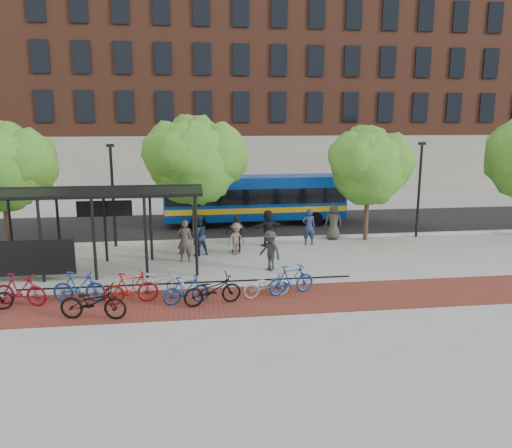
{
  "coord_description": "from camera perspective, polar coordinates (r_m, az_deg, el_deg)",
  "views": [
    {
      "loc": [
        -3.18,
        -21.58,
        6.25
      ],
      "look_at": [
        -0.25,
        0.52,
        1.6
      ],
      "focal_mm": 35.0,
      "sensor_mm": 36.0,
      "label": 1
    }
  ],
  "objects": [
    {
      "name": "building_tower",
      "position": [
        63.51,
        -20.27,
        19.0
      ],
      "size": [
        22.0,
        22.0,
        30.0
      ],
      "primitive_type": "cube",
      "color": "#7A664C",
      "rests_on": "ground"
    },
    {
      "name": "pedestrian_1",
      "position": [
        22.58,
        -8.15,
        -1.88
      ],
      "size": [
        0.73,
        0.51,
        1.93
      ],
      "primitive_type": "imported",
      "rotation": [
        0.0,
        0.0,
        3.07
      ],
      "color": "#3F3532",
      "rests_on": "ground"
    },
    {
      "name": "bike_6",
      "position": [
        18.63,
        -11.17,
        -6.31
      ],
      "size": [
        2.17,
        1.33,
        1.08
      ],
      "primitive_type": "imported",
      "rotation": [
        0.0,
        0.0,
        1.25
      ],
      "color": "#BDBDC0",
      "rests_on": "ground"
    },
    {
      "name": "pedestrian_9",
      "position": [
        21.05,
        1.61,
        -3.07
      ],
      "size": [
        1.18,
        1.27,
        1.72
      ],
      "primitive_type": "imported",
      "rotation": [
        0.0,
        0.0,
        5.36
      ],
      "color": "#282828",
      "rests_on": "ground"
    },
    {
      "name": "lamp_post_right",
      "position": [
        28.19,
        18.16,
        4.05
      ],
      "size": [
        0.35,
        0.2,
        5.12
      ],
      "color": "black",
      "rests_on": "ground"
    },
    {
      "name": "bike_7",
      "position": [
        17.57,
        -7.98,
        -7.47
      ],
      "size": [
        1.7,
        0.82,
        0.98
      ],
      "primitive_type": "imported",
      "rotation": [
        0.0,
        0.0,
        1.8
      ],
      "color": "navy",
      "rests_on": "ground"
    },
    {
      "name": "pedestrian_2",
      "position": [
        23.51,
        -6.6,
        -1.32
      ],
      "size": [
        1.15,
        1.06,
        1.9
      ],
      "primitive_type": "imported",
      "rotation": [
        0.0,
        0.0,
        3.6
      ],
      "color": "#1B293F",
      "rests_on": "ground"
    },
    {
      "name": "bike_8",
      "position": [
        17.36,
        -4.99,
        -7.49
      ],
      "size": [
        2.14,
        1.17,
        1.07
      ],
      "primitive_type": "imported",
      "rotation": [
        0.0,
        0.0,
        1.81
      ],
      "color": "black",
      "rests_on": "ground"
    },
    {
      "name": "brick_strip",
      "position": [
        17.76,
        -3.3,
        -8.83
      ],
      "size": [
        24.0,
        3.0,
        0.01
      ],
      "primitive_type": "cube",
      "color": "maroon",
      "rests_on": "ground"
    },
    {
      "name": "bike_3",
      "position": [
        18.61,
        -19.56,
        -6.76
      ],
      "size": [
        1.87,
        0.72,
        1.1
      ],
      "primitive_type": "imported",
      "rotation": [
        0.0,
        0.0,
        1.46
      ],
      "color": "navy",
      "rests_on": "ground"
    },
    {
      "name": "asphalt_street",
      "position": [
        30.4,
        -1.38,
        -0.08
      ],
      "size": [
        160.0,
        8.0,
        0.01
      ],
      "primitive_type": "cube",
      "color": "black",
      "rests_on": "ground"
    },
    {
      "name": "bike_1",
      "position": [
        18.99,
        -25.34,
        -6.8
      ],
      "size": [
        1.97,
        1.02,
        1.14
      ],
      "primitive_type": "imported",
      "rotation": [
        0.0,
        0.0,
        1.31
      ],
      "color": "maroon",
      "rests_on": "ground"
    },
    {
      "name": "building_brick",
      "position": [
        49.52,
        8.23,
        16.0
      ],
      "size": [
        55.0,
        14.0,
        20.0
      ],
      "primitive_type": "cube",
      "color": "brown",
      "rests_on": "ground"
    },
    {
      "name": "pedestrian_6",
      "position": [
        26.82,
        8.84,
        0.25
      ],
      "size": [
        0.97,
        0.67,
        1.91
      ],
      "primitive_type": "imported",
      "rotation": [
        0.0,
        0.0,
        3.07
      ],
      "color": "#3C3630",
      "rests_on": "ground"
    },
    {
      "name": "pedestrian_7",
      "position": [
        25.54,
        6.05,
        -0.3
      ],
      "size": [
        0.68,
        0.45,
        1.87
      ],
      "primitive_type": "imported",
      "rotation": [
        0.0,
        0.0,
        3.14
      ],
      "color": "#1F2C49",
      "rests_on": "ground"
    },
    {
      "name": "ground",
      "position": [
        22.69,
        0.8,
        -4.21
      ],
      "size": [
        160.0,
        160.0,
        0.0
      ],
      "primitive_type": "plane",
      "color": "#9E9E99",
      "rests_on": "ground"
    },
    {
      "name": "bus_shelter",
      "position": [
        21.92,
        -20.54,
        2.5
      ],
      "size": [
        10.6,
        3.07,
        3.6
      ],
      "color": "black",
      "rests_on": "ground"
    },
    {
      "name": "bike_11",
      "position": [
        18.37,
        4.05,
        -6.34
      ],
      "size": [
        1.89,
        1.02,
        1.09
      ],
      "primitive_type": "imported",
      "rotation": [
        0.0,
        0.0,
        1.87
      ],
      "color": "navy",
      "rests_on": "ground"
    },
    {
      "name": "tree_a",
      "position": [
        26.49,
        -26.93,
        6.16
      ],
      "size": [
        4.9,
        4.0,
        6.18
      ],
      "color": "#382619",
      "rests_on": "ground"
    },
    {
      "name": "pedestrian_3",
      "position": [
        23.54,
        -2.27,
        -1.71
      ],
      "size": [
        1.14,
        1.02,
        1.53
      ],
      "primitive_type": "imported",
      "rotation": [
        0.0,
        0.0,
        0.59
      ],
      "color": "brown",
      "rests_on": "ground"
    },
    {
      "name": "pedestrian_5",
      "position": [
        25.18,
        1.37,
        -0.45
      ],
      "size": [
        1.79,
        1.08,
        1.84
      ],
      "primitive_type": "imported",
      "rotation": [
        0.0,
        0.0,
        3.48
      ],
      "color": "black",
      "rests_on": "ground"
    },
    {
      "name": "bus",
      "position": [
        30.3,
        -0.15,
        3.12
      ],
      "size": [
        10.95,
        2.8,
        2.94
      ],
      "rotation": [
        0.0,
        0.0,
        0.02
      ],
      "color": "#073692",
      "rests_on": "ground"
    },
    {
      "name": "tree_c",
      "position": [
        26.69,
        12.89,
        6.77
      ],
      "size": [
        4.66,
        3.8,
        5.92
      ],
      "color": "#382619",
      "rests_on": "ground"
    },
    {
      "name": "pedestrian_4",
      "position": [
        23.97,
        -2.27,
        -1.09
      ],
      "size": [
        1.16,
        0.91,
        1.83
      ],
      "primitive_type": "imported",
      "rotation": [
        0.0,
        0.0,
        5.78
      ],
      "color": "black",
      "rests_on": "ground"
    },
    {
      "name": "bike_5",
      "position": [
        17.9,
        -14.11,
        -7.1
      ],
      "size": [
        1.95,
        0.91,
        1.13
      ],
      "primitive_type": "imported",
      "rotation": [
        0.0,
        0.0,
        1.78
      ],
      "color": "maroon",
      "rests_on": "ground"
    },
    {
      "name": "bike_10",
      "position": [
        18.04,
        1.2,
        -6.94
      ],
      "size": [
        1.84,
        0.95,
        0.92
      ],
      "primitive_type": "imported",
      "rotation": [
        0.0,
        0.0,
        1.77
      ],
      "color": "#959597",
      "rests_on": "ground"
    },
    {
      "name": "curb",
      "position": [
        26.51,
        -0.45,
        -1.72
      ],
      "size": [
        160.0,
        0.25,
        0.12
      ],
      "primitive_type": "cube",
      "color": "#B7B7B2",
      "rests_on": "ground"
    },
    {
      "name": "tree_b",
      "position": [
        25.0,
        -6.96,
        7.59
      ],
      "size": [
        5.15,
        4.2,
        6.47
      ],
      "color": "#382619",
      "rests_on": "ground"
    },
    {
      "name": "bike_rack_rail",
      "position": [
        18.57,
        -7.55,
        -8.0
      ],
      "size": [
        12.0,
        0.05,
        0.95
      ],
      "primitive_type": "cube",
      "color": "black",
      "rests_on": "ground"
    },
    {
      "name": "bike_4",
      "position": [
        16.9,
        -18.12,
        -8.49
      ],
      "size": [
        2.24,
        1.1,
        1.13
      ],
      "primitive_type": "imported",
      "rotation": [
        0.0,
        0.0,
        1.4
      ],
      "color": "black",
      "rests_on": "ground"
    },
    {
      "name": "lamp_post_left",
      "position": [
        25.71,
        -16.05,
        3.49
      ],
      "size": [
        0.35,
        0.2,
        5.12
      ],
      "color": "black",
      "rests_on": "ground"
    }
  ]
}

